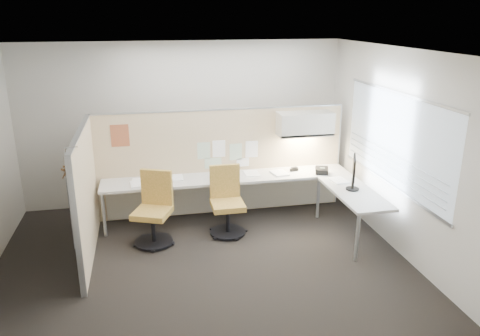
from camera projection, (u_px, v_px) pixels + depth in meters
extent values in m
cube|color=black|center=(203.00, 260.00, 6.43)|extent=(5.50, 4.50, 0.01)
cube|color=white|center=(197.00, 50.00, 5.55)|extent=(5.50, 4.50, 0.01)
cube|color=beige|center=(184.00, 124.00, 8.08)|extent=(5.50, 0.02, 2.80)
cube|color=beige|center=(233.00, 243.00, 3.90)|extent=(5.50, 0.02, 2.80)
cube|color=beige|center=(396.00, 151.00, 6.52)|extent=(0.02, 4.50, 2.80)
cube|color=#96A5AE|center=(395.00, 140.00, 6.47)|extent=(0.01, 2.80, 1.30)
cube|color=beige|center=(222.00, 162.00, 7.75)|extent=(4.10, 0.06, 1.75)
cube|color=beige|center=(86.00, 195.00, 6.33)|extent=(0.06, 2.20, 1.75)
cube|color=beige|center=(228.00, 178.00, 7.51)|extent=(4.00, 0.60, 0.04)
cube|color=beige|center=(355.00, 193.00, 6.87)|extent=(0.60, 1.47, 0.04)
cube|color=beige|center=(226.00, 193.00, 7.87)|extent=(3.90, 0.02, 0.64)
cylinder|color=#A5A8AA|center=(104.00, 215.00, 7.01)|extent=(0.05, 0.05, 0.69)
cylinder|color=#A5A8AA|center=(357.00, 238.00, 6.30)|extent=(0.05, 0.05, 0.69)
cylinder|color=#A5A8AA|center=(318.00, 198.00, 7.67)|extent=(0.05, 0.05, 0.69)
cube|color=beige|center=(305.00, 124.00, 7.62)|extent=(0.90, 0.36, 0.38)
cube|color=#FFEABF|center=(304.00, 136.00, 7.68)|extent=(0.60, 0.06, 0.02)
cube|color=#8CBF8C|center=(204.00, 151.00, 7.59)|extent=(0.21, 0.00, 0.28)
cube|color=white|center=(219.00, 149.00, 7.63)|extent=(0.21, 0.00, 0.28)
cube|color=#8CBF8C|center=(236.00, 152.00, 7.71)|extent=(0.21, 0.00, 0.28)
cube|color=white|center=(252.00, 149.00, 7.75)|extent=(0.21, 0.00, 0.28)
cube|color=#8CBF8C|center=(213.00, 163.00, 7.69)|extent=(0.28, 0.00, 0.18)
cube|color=white|center=(243.00, 162.00, 7.79)|extent=(0.21, 0.00, 0.14)
cube|color=#ED5A1E|center=(120.00, 136.00, 7.24)|extent=(0.28, 0.00, 0.35)
cylinder|color=black|center=(154.00, 242.00, 6.86)|extent=(0.56, 0.56, 0.03)
cylinder|color=black|center=(153.00, 228.00, 6.80)|extent=(0.06, 0.06, 0.43)
cube|color=#E3A654|center=(152.00, 213.00, 6.72)|extent=(0.64, 0.64, 0.09)
cube|color=#E3A654|center=(157.00, 187.00, 6.84)|extent=(0.46, 0.24, 0.53)
cylinder|color=black|center=(228.00, 232.00, 7.17)|extent=(0.54, 0.54, 0.03)
cylinder|color=black|center=(228.00, 220.00, 7.10)|extent=(0.06, 0.06, 0.42)
cube|color=#E3A654|center=(228.00, 205.00, 7.03)|extent=(0.48, 0.48, 0.08)
cube|color=#E3A654|center=(225.00, 181.00, 7.15)|extent=(0.46, 0.06, 0.52)
cylinder|color=black|center=(352.00, 189.00, 6.94)|extent=(0.20, 0.20, 0.02)
cylinder|color=black|center=(353.00, 183.00, 6.91)|extent=(0.04, 0.04, 0.18)
cube|color=black|center=(354.00, 168.00, 6.84)|extent=(0.22, 0.44, 0.32)
cube|color=black|center=(354.00, 168.00, 6.84)|extent=(0.18, 0.40, 0.28)
cube|color=black|center=(322.00, 171.00, 7.63)|extent=(0.25, 0.25, 0.12)
cylinder|color=black|center=(316.00, 169.00, 7.62)|extent=(0.09, 0.17, 0.04)
cube|color=black|center=(294.00, 170.00, 7.75)|extent=(0.14, 0.05, 0.05)
cube|color=black|center=(294.00, 169.00, 7.78)|extent=(0.11, 0.09, 0.06)
cube|color=silver|center=(71.00, 147.00, 5.30)|extent=(0.14, 0.02, 0.02)
cylinder|color=silver|center=(65.00, 155.00, 5.32)|extent=(0.02, 0.02, 0.14)
cube|color=#AD7F4C|center=(67.00, 166.00, 5.36)|extent=(0.02, 0.38, 0.12)
cube|color=#AD7F4C|center=(65.00, 168.00, 5.39)|extent=(0.02, 0.38, 0.12)
cube|color=#9F9EA9|center=(71.00, 212.00, 5.48)|extent=(0.01, 0.07, 0.95)
cube|color=white|center=(140.00, 182.00, 7.21)|extent=(0.24, 0.31, 0.03)
cube|color=white|center=(175.00, 178.00, 7.42)|extent=(0.24, 0.31, 0.02)
cube|color=white|center=(217.00, 177.00, 7.42)|extent=(0.25, 0.31, 0.04)
cube|color=white|center=(252.00, 173.00, 7.63)|extent=(0.23, 0.30, 0.01)
cube|color=white|center=(279.00, 173.00, 7.63)|extent=(0.28, 0.33, 0.03)
cube|color=white|center=(339.00, 180.00, 7.30)|extent=(0.26, 0.32, 0.02)
cube|color=white|center=(138.00, 184.00, 7.14)|extent=(0.26, 0.32, 0.02)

